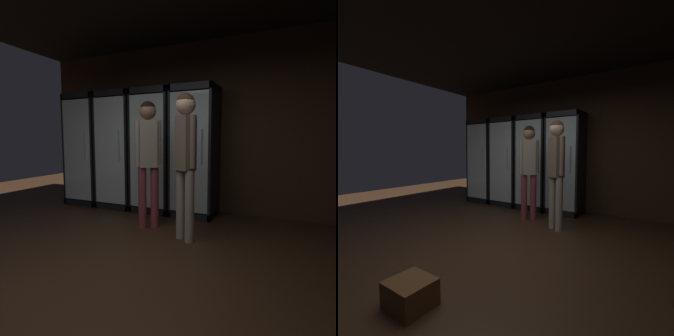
# 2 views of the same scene
# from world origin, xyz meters

# --- Properties ---
(ground_plane) EXTENTS (12.00, 12.00, 0.00)m
(ground_plane) POSITION_xyz_m (0.00, 0.00, 0.00)
(ground_plane) COLOR #352114
(wall_back) EXTENTS (6.00, 0.06, 2.80)m
(wall_back) POSITION_xyz_m (0.00, 3.03, 1.40)
(wall_back) COLOR #382619
(wall_back) RESTS_ON ground
(cooler_far_left) EXTENTS (0.68, 0.62, 2.03)m
(cooler_far_left) POSITION_xyz_m (-2.09, 2.73, 0.99)
(cooler_far_left) COLOR black
(cooler_far_left) RESTS_ON ground
(cooler_left) EXTENTS (0.68, 0.62, 2.03)m
(cooler_left) POSITION_xyz_m (-1.38, 2.73, 0.99)
(cooler_left) COLOR black
(cooler_left) RESTS_ON ground
(cooler_center) EXTENTS (0.68, 0.62, 2.03)m
(cooler_center) POSITION_xyz_m (-0.67, 2.73, 0.99)
(cooler_center) COLOR black
(cooler_center) RESTS_ON ground
(cooler_right) EXTENTS (0.68, 0.62, 2.03)m
(cooler_right) POSITION_xyz_m (0.04, 2.73, 1.00)
(cooler_right) COLOR black
(cooler_right) RESTS_ON ground
(shopper_near) EXTENTS (0.31, 0.27, 1.72)m
(shopper_near) POSITION_xyz_m (-0.34, 1.84, 1.07)
(shopper_near) COLOR brown
(shopper_near) RESTS_ON ground
(shopper_far) EXTENTS (0.30, 0.25, 1.75)m
(shopper_far) POSITION_xyz_m (0.29, 1.60, 1.09)
(shopper_far) COLOR gray
(shopper_far) RESTS_ON ground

